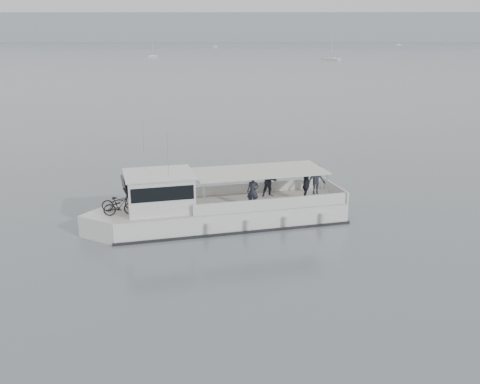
{
  "coord_description": "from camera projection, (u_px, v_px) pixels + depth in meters",
  "views": [
    {
      "loc": [
        -1.77,
        -25.29,
        8.86
      ],
      "look_at": [
        -2.0,
        -0.94,
        1.6
      ],
      "focal_mm": 40.0,
      "sensor_mm": 36.0,
      "label": 1
    }
  ],
  "objects": [
    {
      "name": "headland",
      "position": [
        247.0,
        28.0,
        559.37
      ],
      "size": [
        1400.0,
        90.0,
        28.0
      ],
      "primitive_type": "cube",
      "color": "#939EA8",
      "rests_on": "ground"
    },
    {
      "name": "moored_fleet",
      "position": [
        157.0,
        55.0,
        218.48
      ],
      "size": [
        432.79,
        353.27,
        10.39
      ],
      "color": "white",
      "rests_on": "ground"
    },
    {
      "name": "ground",
      "position": [
        280.0,
        217.0,
        26.75
      ],
      "size": [
        1400.0,
        1400.0,
        0.0
      ],
      "primitive_type": "plane",
      "color": "slate",
      "rests_on": "ground"
    },
    {
      "name": "tour_boat",
      "position": [
        207.0,
        208.0,
        25.36
      ],
      "size": [
        12.57,
        5.92,
        5.29
      ],
      "rotation": [
        0.0,
        0.0,
        0.27
      ],
      "color": "white",
      "rests_on": "ground"
    }
  ]
}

